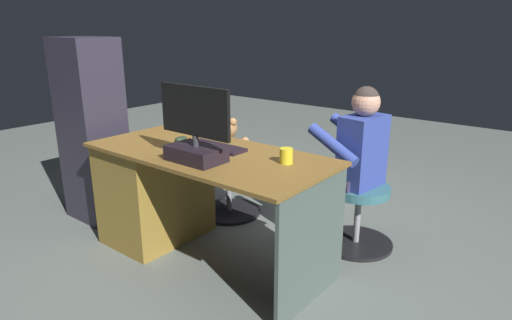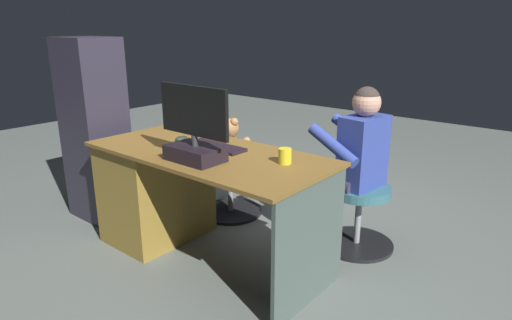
{
  "view_description": "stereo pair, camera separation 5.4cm",
  "coord_description": "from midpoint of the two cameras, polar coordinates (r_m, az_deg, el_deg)",
  "views": [
    {
      "loc": [
        -1.87,
        2.19,
        1.5
      ],
      "look_at": [
        -0.15,
        0.04,
        0.65
      ],
      "focal_mm": 30.89,
      "sensor_mm": 36.0,
      "label": 1
    },
    {
      "loc": [
        -1.91,
        2.16,
        1.5
      ],
      "look_at": [
        -0.15,
        0.04,
        0.65
      ],
      "focal_mm": 30.89,
      "sensor_mm": 36.0,
      "label": 2
    }
  ],
  "objects": [
    {
      "name": "ground_plane",
      "position": [
        3.25,
        -2.15,
        -10.26
      ],
      "size": [
        10.0,
        10.0,
        0.0
      ],
      "primitive_type": "plane",
      "color": "slate"
    },
    {
      "name": "desk",
      "position": [
        3.16,
        -12.15,
        -3.63
      ],
      "size": [
        1.6,
        0.74,
        0.74
      ],
      "color": "brown",
      "rests_on": "ground_plane"
    },
    {
      "name": "monitor",
      "position": [
        2.53,
        -8.44,
        2.96
      ],
      "size": [
        0.52,
        0.21,
        0.43
      ],
      "color": "black",
      "rests_on": "desk"
    },
    {
      "name": "keyboard",
      "position": [
        2.81,
        -5.8,
        1.72
      ],
      "size": [
        0.42,
        0.14,
        0.02
      ],
      "primitive_type": "cube",
      "color": "black",
      "rests_on": "desk"
    },
    {
      "name": "computer_mouse",
      "position": [
        3.0,
        -10.22,
        2.67
      ],
      "size": [
        0.06,
        0.1,
        0.04
      ],
      "primitive_type": "ellipsoid",
      "color": "#202E20",
      "rests_on": "desk"
    },
    {
      "name": "cup",
      "position": [
        2.49,
        3.32,
        0.54
      ],
      "size": [
        0.08,
        0.08,
        0.09
      ],
      "primitive_type": "cylinder",
      "color": "yellow",
      "rests_on": "desk"
    },
    {
      "name": "tv_remote",
      "position": [
        2.88,
        -8.9,
        1.95
      ],
      "size": [
        0.09,
        0.16,
        0.02
      ],
      "primitive_type": "cube",
      "rotation": [
        0.0,
        0.0,
        0.31
      ],
      "color": "black",
      "rests_on": "desk"
    },
    {
      "name": "office_chair_teddy",
      "position": [
        3.58,
        -3.97,
        -3.05
      ],
      "size": [
        0.51,
        0.51,
        0.45
      ],
      "color": "black",
      "rests_on": "ground_plane"
    },
    {
      "name": "teddy_bear",
      "position": [
        3.49,
        -3.94,
        2.33
      ],
      "size": [
        0.26,
        0.26,
        0.36
      ],
      "color": "#A57445",
      "rests_on": "office_chair_teddy"
    },
    {
      "name": "visitor_chair",
      "position": [
        3.15,
        12.58,
        -6.46
      ],
      "size": [
        0.51,
        0.51,
        0.45
      ],
      "color": "black",
      "rests_on": "ground_plane"
    },
    {
      "name": "person",
      "position": [
        3.04,
        11.51,
        0.77
      ],
      "size": [
        0.55,
        0.52,
        1.12
      ],
      "color": "#304298",
      "rests_on": "ground_plane"
    },
    {
      "name": "equipment_rack",
      "position": [
        3.65,
        -20.81,
        3.52
      ],
      "size": [
        0.44,
        0.36,
        1.41
      ],
      "primitive_type": "cube",
      "color": "#2A2735",
      "rests_on": "ground_plane"
    }
  ]
}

